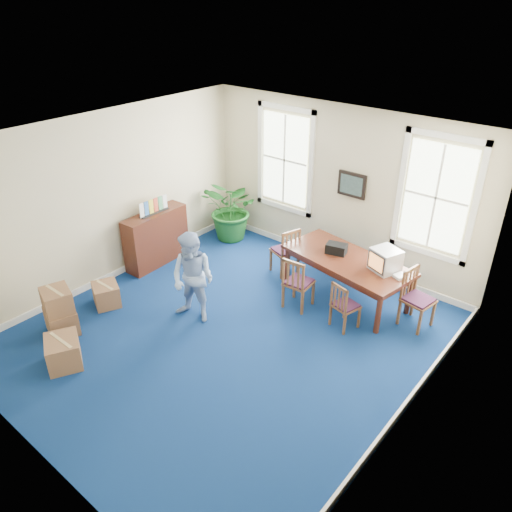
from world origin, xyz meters
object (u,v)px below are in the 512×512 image
Objects in this scene: credenza at (156,238)px; potted_plant at (233,210)px; crt_tv at (385,260)px; man at (193,278)px; conference_table at (345,278)px; chair_near_left at (299,282)px; cardboard_boxes at (72,312)px.

potted_plant reaches higher than credenza.
man is (-2.31, -2.29, -0.18)m from crt_tv.
crt_tv is at bearing 33.53° from man.
conference_table is 2.79m from man.
conference_table is 2.32× the size of chair_near_left.
cardboard_boxes is at bearing -117.14° from conference_table.
man is 1.14× the size of credenza.
chair_near_left is 0.71× the size of potted_plant.
crt_tv is at bearing 14.95° from credenza.
chair_near_left is 0.62× the size of man.
chair_near_left is 3.20m from credenza.
cardboard_boxes is (0.31, -4.25, -0.29)m from potted_plant.
credenza is (-3.64, -1.33, 0.16)m from conference_table.
potted_plant reaches higher than chair_near_left.
crt_tv is at bearing -149.00° from chair_near_left.
credenza is at bearing -141.29° from crt_tv.
chair_near_left is (-1.17, -0.85, -0.49)m from crt_tv.
potted_plant is at bearing -30.26° from chair_near_left.
potted_plant is (-1.53, 2.70, -0.10)m from man.
cardboard_boxes reaches higher than conference_table.
credenza reaches higher than chair_near_left.
man is 2.23m from credenza.
crt_tv reaches higher than cardboard_boxes.
crt_tv is 3.87m from potted_plant.
man is 3.10m from potted_plant.
crt_tv is 0.29× the size of man.
crt_tv is at bearing 14.08° from conference_table.
potted_plant reaches higher than conference_table.
potted_plant is at bearing -178.69° from conference_table.
man is at bearing -26.92° from credenza.
conference_table is 3.87m from credenza.
crt_tv is at bearing -6.10° from potted_plant.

